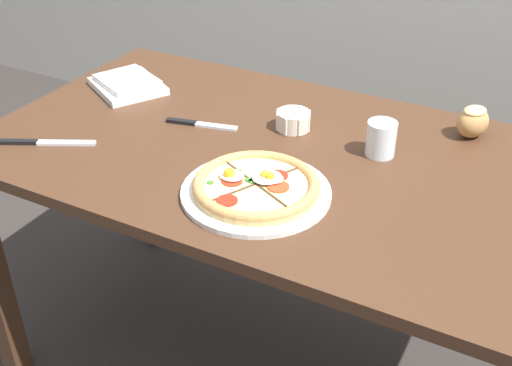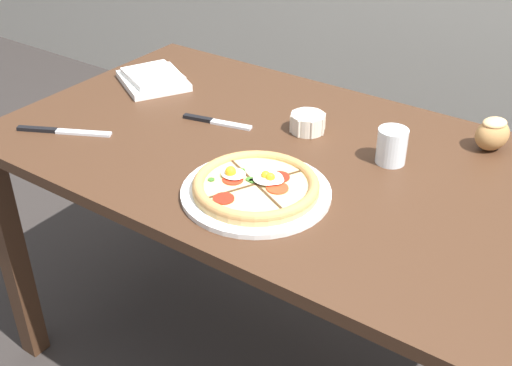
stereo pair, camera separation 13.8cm
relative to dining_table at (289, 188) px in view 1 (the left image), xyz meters
name	(u,v)px [view 1 (the left image)]	position (x,y,z in m)	size (l,w,h in m)	color
dining_table	(289,188)	(0.00, 0.00, 0.00)	(1.54, 0.84, 0.76)	#422819
pizza	(256,187)	(0.01, -0.20, 0.12)	(0.33, 0.33, 0.05)	white
ramekin_bowl	(293,120)	(-0.05, 0.12, 0.12)	(0.09, 0.09, 0.05)	silver
napkin_folded	(128,84)	(-0.58, 0.12, 0.11)	(0.26, 0.25, 0.04)	silver
bread_piece_near	(473,121)	(0.36, 0.30, 0.14)	(0.10, 0.11, 0.08)	#B27F47
knife_main	(201,124)	(-0.27, 0.02, 0.10)	(0.19, 0.06, 0.01)	silver
knife_spare	(44,142)	(-0.56, -0.24, 0.10)	(0.23, 0.13, 0.01)	silver
water_glass	(381,141)	(0.19, 0.10, 0.13)	(0.07, 0.07, 0.09)	white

